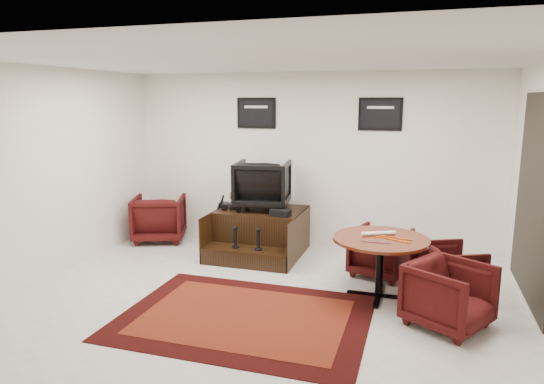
{
  "coord_description": "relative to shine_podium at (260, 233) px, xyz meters",
  "views": [
    {
      "loc": [
        1.74,
        -5.14,
        2.37
      ],
      "look_at": [
        -0.14,
        0.9,
        1.16
      ],
      "focal_mm": 32.0,
      "sensor_mm": 36.0,
      "label": 1
    }
  ],
  "objects": [
    {
      "name": "armchair_side",
      "position": [
        -1.86,
        0.16,
        0.11
      ],
      "size": [
        1.04,
        1.01,
        0.85
      ],
      "primitive_type": "imported",
      "rotation": [
        0.0,
        0.0,
        3.5
      ],
      "color": "black",
      "rests_on": "ground"
    },
    {
      "name": "shoes_pair",
      "position": [
        -0.5,
        -0.04,
        0.42
      ],
      "size": [
        0.28,
        0.31,
        0.09
      ],
      "color": "black",
      "rests_on": "shine_podium"
    },
    {
      "name": "shine_podium",
      "position": [
        0.0,
        0.0,
        0.0
      ],
      "size": [
        1.33,
        1.37,
        0.68
      ],
      "color": "black",
      "rests_on": "ground"
    },
    {
      "name": "meeting_table",
      "position": [
        1.93,
        -1.2,
        0.34
      ],
      "size": [
        1.14,
        1.14,
        0.75
      ],
      "color": "#421509",
      "rests_on": "ground"
    },
    {
      "name": "shine_chair",
      "position": [
        0.0,
        0.14,
        0.79
      ],
      "size": [
        0.91,
        0.87,
        0.84
      ],
      "primitive_type": "imported",
      "rotation": [
        0.0,
        0.0,
        3.28
      ],
      "color": "black",
      "rests_on": "shine_podium"
    },
    {
      "name": "table_chair_window",
      "position": [
        2.74,
        -0.87,
        0.03
      ],
      "size": [
        0.85,
        0.87,
        0.69
      ],
      "primitive_type": "imported",
      "rotation": [
        0.0,
        0.0,
        2.0
      ],
      "color": "black",
      "rests_on": "ground"
    },
    {
      "name": "table_chair_back",
      "position": [
        1.88,
        -0.43,
        0.05
      ],
      "size": [
        0.86,
        0.83,
        0.72
      ],
      "primitive_type": "imported",
      "rotation": [
        0.0,
        0.0,
        2.86
      ],
      "color": "black",
      "rests_on": "ground"
    },
    {
      "name": "area_rug",
      "position": [
        0.57,
        -2.23,
        -0.31
      ],
      "size": [
        2.69,
        2.02,
        0.01
      ],
      "color": "black",
      "rests_on": "ground"
    },
    {
      "name": "paper_roll",
      "position": [
        1.9,
        -1.1,
        0.45
      ],
      "size": [
        0.4,
        0.22,
        0.05
      ],
      "primitive_type": "cylinder",
      "rotation": [
        0.0,
        1.57,
        0.44
      ],
      "color": "white",
      "rests_on": "meeting_table"
    },
    {
      "name": "table_chair_corner",
      "position": [
        2.7,
        -1.79,
        0.07
      ],
      "size": [
        0.98,
        1.0,
        0.76
      ],
      "primitive_type": "imported",
      "rotation": [
        0.0,
        0.0,
        1.02
      ],
      "color": "black",
      "rests_on": "ground"
    },
    {
      "name": "polish_kit",
      "position": [
        0.41,
        -0.26,
        0.42
      ],
      "size": [
        0.3,
        0.23,
        0.09
      ],
      "primitive_type": "cube",
      "rotation": [
        0.0,
        0.0,
        -0.15
      ],
      "color": "black",
      "rests_on": "shine_podium"
    },
    {
      "name": "umbrella_hooked",
      "position": [
        -0.76,
        0.03,
        0.14
      ],
      "size": [
        0.34,
        0.13,
        0.92
      ],
      "primitive_type": null,
      "color": "black",
      "rests_on": "ground"
    },
    {
      "name": "umbrella_black",
      "position": [
        -0.75,
        -0.1,
        0.09
      ],
      "size": [
        0.3,
        0.11,
        0.82
      ],
      "primitive_type": null,
      "color": "black",
      "rests_on": "ground"
    },
    {
      "name": "room_shell",
      "position": [
        1.01,
        -1.65,
        1.47
      ],
      "size": [
        6.02,
        5.02,
        2.81
      ],
      "color": "white",
      "rests_on": "ground"
    },
    {
      "name": "table_clutter",
      "position": [
        2.04,
        -1.26,
        0.43
      ],
      "size": [
        0.57,
        0.34,
        0.01
      ],
      "color": "#D94E0C",
      "rests_on": "meeting_table"
    },
    {
      "name": "ground",
      "position": [
        0.61,
        -1.77,
        -0.32
      ],
      "size": [
        6.0,
        6.0,
        0.0
      ],
      "primitive_type": "plane",
      "color": "beige",
      "rests_on": "ground"
    }
  ]
}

